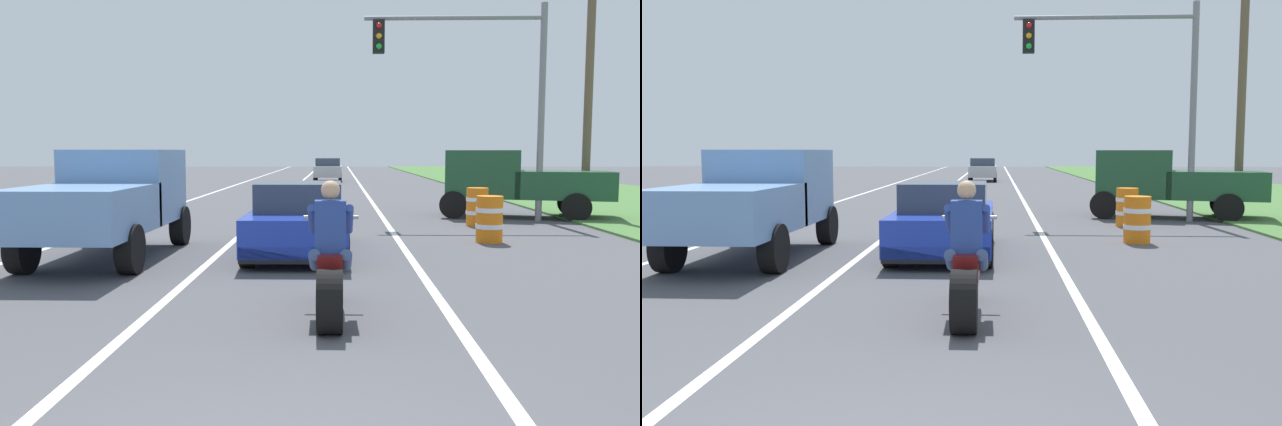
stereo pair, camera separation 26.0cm
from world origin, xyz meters
TOP-DOWN VIEW (x-y plane):
  - lane_stripe_left_solid at (-5.40, 20.00)m, footprint 0.14×120.00m
  - lane_stripe_right_solid at (1.80, 20.00)m, footprint 0.14×120.00m
  - lane_stripe_centre_dashed at (-1.80, 20.00)m, footprint 0.14×120.00m
  - motorcycle_with_rider at (0.37, 4.24)m, footprint 0.70×2.21m
  - sports_car_blue at (-0.26, 9.16)m, footprint 1.84×4.30m
  - pickup_truck_left_lane_light_blue at (-3.71, 8.58)m, footprint 2.02×4.80m
  - pickup_truck_right_shoulder_dark_green at (5.75, 16.24)m, footprint 5.14×3.14m
  - traffic_light_mast_near at (4.55, 15.24)m, footprint 5.02×0.34m
  - utility_pole_roadside at (7.84, 16.43)m, footprint 0.24×0.24m
  - construction_barrel_nearest at (3.72, 10.79)m, footprint 0.58×0.58m
  - construction_barrel_mid at (4.12, 13.93)m, footprint 0.58×0.58m
  - distant_car_far_ahead at (-0.14, 39.61)m, footprint 1.80×4.00m

SIDE VIEW (x-z plane):
  - lane_stripe_left_solid at x=-5.40m, z-range 0.00..0.01m
  - lane_stripe_right_solid at x=1.80m, z-range 0.00..0.01m
  - lane_stripe_centre_dashed at x=-1.80m, z-range 0.00..0.01m
  - construction_barrel_nearest at x=3.72m, z-range 0.00..1.00m
  - construction_barrel_mid at x=4.12m, z-range 0.00..1.00m
  - motorcycle_with_rider at x=0.37m, z-range -0.22..1.40m
  - sports_car_blue at x=-0.26m, z-range -0.05..1.31m
  - distant_car_far_ahead at x=-0.14m, z-range 0.02..1.52m
  - pickup_truck_left_lane_light_blue at x=-3.71m, z-range 0.12..2.10m
  - pickup_truck_right_shoulder_dark_green at x=5.75m, z-range 0.12..2.10m
  - traffic_light_mast_near at x=4.55m, z-range 1.03..7.03m
  - utility_pole_roadside at x=7.84m, z-range 0.00..8.75m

